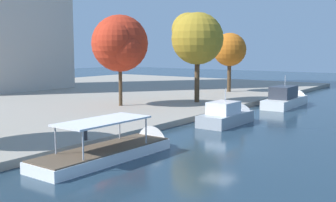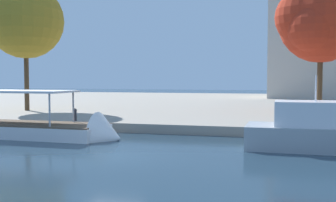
% 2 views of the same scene
% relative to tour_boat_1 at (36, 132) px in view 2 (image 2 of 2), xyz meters
% --- Properties ---
extents(ground_plane, '(220.00, 220.00, 0.00)m').
position_rel_tour_boat_1_xyz_m(ground_plane, '(6.60, -4.45, -0.26)').
color(ground_plane, '#1E3342').
extents(dock_promenade, '(120.00, 55.00, 0.58)m').
position_rel_tour_boat_1_xyz_m(dock_promenade, '(6.60, 30.62, 0.03)').
color(dock_promenade, gray).
rests_on(dock_promenade, ground_plane).
extents(tour_boat_1, '(11.90, 3.39, 4.01)m').
position_rel_tour_boat_1_xyz_m(tour_boat_1, '(0.00, 0.00, 0.00)').
color(tour_boat_1, white).
rests_on(tour_boat_1, ground_plane).
extents(motor_yacht_2, '(7.82, 2.94, 4.52)m').
position_rel_tour_boat_1_xyz_m(motor_yacht_2, '(16.15, -0.34, 0.39)').
color(motor_yacht_2, '#9EA3A8').
rests_on(motor_yacht_2, ground_plane).
extents(mooring_bollard_0, '(0.29, 0.29, 0.85)m').
position_rel_tour_boat_1_xyz_m(mooring_bollard_0, '(0.59, 3.60, 0.77)').
color(mooring_bollard_0, '#2D2D33').
rests_on(mooring_bollard_0, dock_promenade).
extents(tree_0, '(6.64, 6.88, 11.23)m').
position_rel_tour_boat_1_xyz_m(tree_0, '(-8.18, 11.23, 8.24)').
color(tree_0, '#4C3823').
rests_on(tree_0, dock_promenade).
extents(tree_3, '(7.04, 6.93, 10.89)m').
position_rel_tour_boat_1_xyz_m(tree_3, '(16.47, 14.33, 7.78)').
color(tree_3, '#4C3823').
rests_on(tree_3, dock_promenade).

